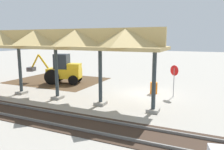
# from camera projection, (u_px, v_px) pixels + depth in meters

# --- Properties ---
(ground_plane) EXTENTS (120.00, 120.00, 0.00)m
(ground_plane) POSITION_uv_depth(u_px,v_px,m) (146.00, 94.00, 16.97)
(ground_plane) COLOR #9E998E
(dirt_work_zone) EXTENTS (8.89, 7.00, 0.01)m
(dirt_work_zone) POSITION_uv_depth(u_px,v_px,m) (58.00, 80.00, 22.42)
(dirt_work_zone) COLOR #4C3823
(dirt_work_zone) RESTS_ON ground
(platform_canopy) EXTENTS (15.10, 3.20, 4.90)m
(platform_canopy) POSITION_uv_depth(u_px,v_px,m) (55.00, 40.00, 14.99)
(platform_canopy) COLOR #9E998E
(platform_canopy) RESTS_ON ground
(rail_tracks) EXTENTS (60.00, 2.58, 0.15)m
(rail_tracks) POSITION_uv_depth(u_px,v_px,m) (105.00, 128.00, 10.44)
(rail_tracks) COLOR slate
(rail_tracks) RESTS_ON ground
(stop_sign) EXTENTS (0.64, 0.47, 2.35)m
(stop_sign) POSITION_uv_depth(u_px,v_px,m) (174.00, 74.00, 15.91)
(stop_sign) COLOR gray
(stop_sign) RESTS_ON ground
(backhoe) EXTENTS (5.32, 2.61, 2.82)m
(backhoe) POSITION_uv_depth(u_px,v_px,m) (63.00, 70.00, 20.86)
(backhoe) COLOR yellow
(backhoe) RESTS_ON ground
(dirt_mound) EXTENTS (3.60, 3.60, 1.61)m
(dirt_mound) POSITION_uv_depth(u_px,v_px,m) (52.00, 78.00, 23.79)
(dirt_mound) COLOR #4C3823
(dirt_mound) RESTS_ON ground
(traffic_barrel) EXTENTS (0.56, 0.56, 0.90)m
(traffic_barrel) POSITION_uv_depth(u_px,v_px,m) (154.00, 88.00, 17.03)
(traffic_barrel) COLOR orange
(traffic_barrel) RESTS_ON ground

